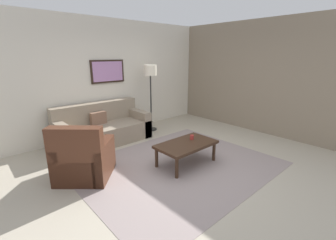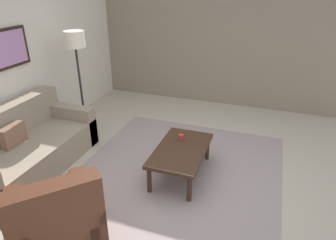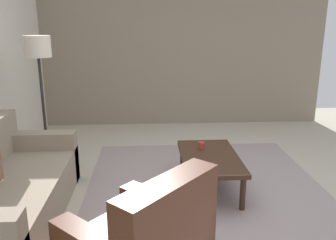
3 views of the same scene
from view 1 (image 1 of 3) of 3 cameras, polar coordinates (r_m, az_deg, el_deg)
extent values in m
plane|color=#B2A893|center=(4.29, 2.40, -11.28)|extent=(8.00, 8.00, 0.00)
cube|color=silver|center=(5.98, -15.37, 9.99)|extent=(6.00, 0.12, 2.80)
cube|color=gray|center=(6.32, 22.75, 9.62)|extent=(0.12, 5.20, 2.80)
cube|color=gray|center=(4.29, 2.40, -11.23)|extent=(3.39, 2.74, 0.01)
cube|color=gray|center=(5.50, -15.45, -3.23)|extent=(2.04, 0.93, 0.42)
cube|color=gray|center=(5.73, -17.19, -0.18)|extent=(2.04, 0.24, 0.88)
cube|color=gray|center=(5.16, -24.66, -4.24)|extent=(0.20, 0.93, 0.62)
cube|color=gray|center=(5.91, -7.58, -0.45)|extent=(0.20, 0.93, 0.62)
cube|color=brown|center=(5.49, -16.85, 0.44)|extent=(0.36, 0.12, 0.28)
cube|color=#4C2819|center=(4.09, -19.75, -10.21)|extent=(1.13, 1.13, 0.44)
cube|color=#4C2819|center=(3.74, -21.67, -8.66)|extent=(0.72, 0.69, 0.95)
cube|color=#4C2819|center=(3.96, -15.45, -9.44)|extent=(0.66, 0.70, 0.60)
cube|color=#4C2819|center=(4.18, -24.01, -8.91)|extent=(0.66, 0.70, 0.60)
cylinder|color=#382316|center=(3.82, 2.19, -11.81)|extent=(0.06, 0.06, 0.36)
cylinder|color=#382316|center=(4.50, 11.29, -7.71)|extent=(0.06, 0.06, 0.36)
cylinder|color=#382316|center=(4.17, -2.85, -9.34)|extent=(0.06, 0.06, 0.36)
cylinder|color=#382316|center=(4.80, 6.32, -5.96)|extent=(0.06, 0.06, 0.36)
cube|color=#382316|center=(4.22, 4.56, -6.02)|extent=(1.10, 0.64, 0.05)
cylinder|color=#B2332D|center=(4.39, 5.93, -4.25)|extent=(0.07, 0.07, 0.09)
cylinder|color=black|center=(6.25, -4.11, -2.26)|extent=(0.28, 0.28, 0.03)
cylinder|color=#262626|center=(6.07, -4.24, 4.13)|extent=(0.04, 0.04, 1.45)
cylinder|color=beige|center=(5.95, -4.41, 12.21)|extent=(0.32, 0.32, 0.26)
cube|color=black|center=(5.91, -14.71, 11.58)|extent=(0.86, 0.04, 0.55)
cube|color=#B280B6|center=(5.90, -14.64, 11.57)|extent=(0.78, 0.01, 0.47)
camera|label=2|loc=(1.84, -61.62, 24.53)|focal=32.13mm
camera|label=3|loc=(3.47, -56.26, 7.31)|focal=37.52mm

